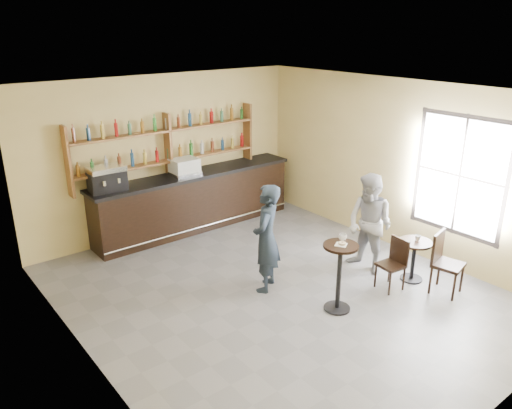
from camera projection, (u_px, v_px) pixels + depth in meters
floor at (277, 293)px, 8.10m from camera, size 7.00×7.00×0.00m
ceiling at (280, 93)px, 7.00m from camera, size 7.00×7.00×0.00m
wall_back at (166, 155)px, 10.12m from camera, size 7.00×0.00×7.00m
wall_front at (508, 292)px, 4.98m from camera, size 7.00×0.00×7.00m
wall_left at (84, 254)px, 5.80m from camera, size 0.00×7.00×7.00m
wall_right at (400, 166)px, 9.30m from camera, size 0.00×7.00×7.00m
window_pane at (460, 176)px, 8.38m from camera, size 0.00×2.00×2.00m
window_frame at (460, 176)px, 8.38m from camera, size 0.04×1.70×2.10m
shelf_unit at (168, 146)px, 9.95m from camera, size 4.00×0.26×1.40m
liquor_bottles at (168, 137)px, 9.89m from camera, size 3.68×0.10×1.00m
bar_counter at (195, 201)px, 10.46m from camera, size 4.49×0.88×1.22m
espresso_machine at (107, 178)px, 9.09m from camera, size 0.69×0.48×0.46m
pastry_case at (184, 167)px, 10.07m from camera, size 0.56×0.46×0.33m
pedestal_table at (339, 278)px, 7.46m from camera, size 0.58×0.58×1.08m
napkin at (341, 245)px, 7.27m from camera, size 0.22×0.22×0.00m
donut at (342, 243)px, 7.26m from camera, size 0.15×0.15×0.04m
cup_pedestal at (343, 237)px, 7.41m from camera, size 0.16×0.16×0.09m
man_main at (266, 238)px, 7.94m from camera, size 0.78×0.73×1.79m
cafe_table at (413, 261)px, 8.40m from camera, size 0.72×0.72×0.71m
cup_cafe at (418, 238)px, 8.29m from camera, size 0.13×0.13×0.09m
chair_west at (391, 265)px, 8.09m from camera, size 0.41×0.41×0.86m
chair_south at (448, 264)px, 7.93m from camera, size 0.53×0.53×1.02m
patron_second at (370, 224)px, 8.55m from camera, size 0.68×0.87×1.75m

